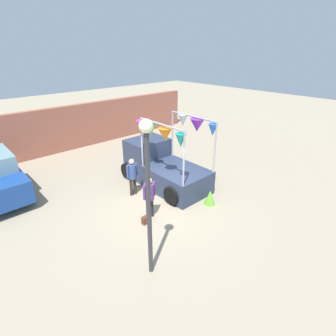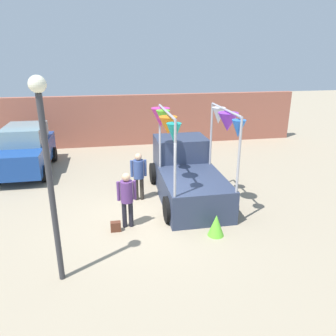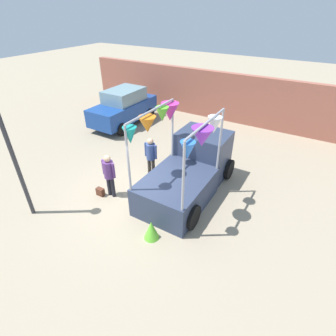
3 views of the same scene
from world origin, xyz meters
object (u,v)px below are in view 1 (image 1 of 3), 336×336
object	(u,v)px
person_customer	(149,194)
folded_kite_bundle_lime	(210,197)
handbag	(146,220)
vendor_truck	(161,164)
street_lamp	(148,183)
person_vendor	(132,174)

from	to	relation	value
person_customer	folded_kite_bundle_lime	size ratio (longest dim) A/B	2.67
handbag	folded_kite_bundle_lime	xyz separation A→B (m)	(2.64, -0.70, 0.16)
vendor_truck	folded_kite_bundle_lime	size ratio (longest dim) A/B	6.74
handbag	folded_kite_bundle_lime	world-z (taller)	folded_kite_bundle_lime
folded_kite_bundle_lime	handbag	bearing A→B (deg)	165.06
vendor_truck	person_customer	xyz separation A→B (m)	(-2.11, -1.81, 0.06)
person_customer	handbag	world-z (taller)	person_customer
handbag	street_lamp	world-z (taller)	street_lamp
handbag	vendor_truck	bearing A→B (deg)	39.21
handbag	street_lamp	size ratio (longest dim) A/B	0.07
person_customer	vendor_truck	bearing A→B (deg)	40.58
person_vendor	street_lamp	world-z (taller)	street_lamp
handbag	person_customer	bearing A→B (deg)	29.74
vendor_truck	person_vendor	distance (m)	1.62
folded_kite_bundle_lime	street_lamp	bearing A→B (deg)	-164.11
person_customer	street_lamp	bearing A→B (deg)	-128.11
person_vendor	folded_kite_bundle_lime	xyz separation A→B (m)	(1.79, -2.64, -0.67)
vendor_truck	street_lamp	distance (m)	5.61
vendor_truck	handbag	size ratio (longest dim) A/B	14.45
vendor_truck	handbag	world-z (taller)	vendor_truck
vendor_truck	folded_kite_bundle_lime	bearing A→B (deg)	-86.31
vendor_truck	person_vendor	xyz separation A→B (m)	(-1.61, -0.07, 0.06)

